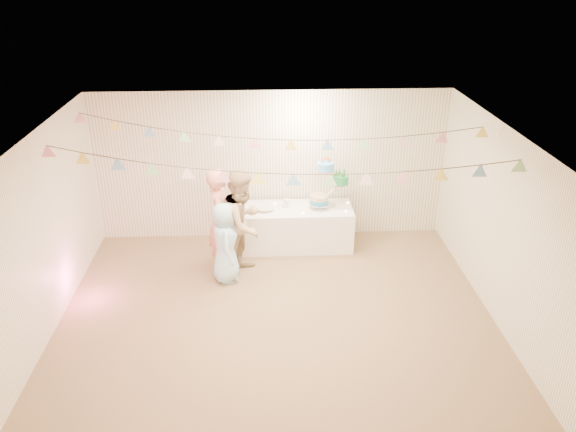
{
  "coord_description": "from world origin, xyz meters",
  "views": [
    {
      "loc": [
        -0.16,
        -6.54,
        4.61
      ],
      "look_at": [
        0.2,
        0.8,
        1.15
      ],
      "focal_mm": 35.0,
      "sensor_mm": 36.0,
      "label": 1
    }
  ],
  "objects_px": {
    "cake_stand": "(329,182)",
    "person_adult_a": "(221,220)",
    "person_adult_b": "(243,223)",
    "table": "(296,227)",
    "person_child": "(225,242)"
  },
  "relations": [
    {
      "from": "person_child",
      "to": "person_adult_a",
      "type": "bearing_deg",
      "value": 4.26
    },
    {
      "from": "cake_stand",
      "to": "table",
      "type": "bearing_deg",
      "value": -174.81
    },
    {
      "from": "person_adult_a",
      "to": "person_adult_b",
      "type": "height_order",
      "value": "person_adult_b"
    },
    {
      "from": "person_child",
      "to": "cake_stand",
      "type": "bearing_deg",
      "value": -63.98
    },
    {
      "from": "cake_stand",
      "to": "person_adult_b",
      "type": "relative_size",
      "value": 0.48
    },
    {
      "from": "table",
      "to": "person_adult_b",
      "type": "distance_m",
      "value": 1.3
    },
    {
      "from": "cake_stand",
      "to": "person_adult_a",
      "type": "height_order",
      "value": "person_adult_a"
    },
    {
      "from": "person_adult_b",
      "to": "person_child",
      "type": "bearing_deg",
      "value": 156.37
    },
    {
      "from": "person_adult_a",
      "to": "person_adult_b",
      "type": "xyz_separation_m",
      "value": [
        0.34,
        -0.15,
        0.01
      ]
    },
    {
      "from": "table",
      "to": "cake_stand",
      "type": "distance_m",
      "value": 0.98
    },
    {
      "from": "person_adult_b",
      "to": "person_child",
      "type": "height_order",
      "value": "person_adult_b"
    },
    {
      "from": "person_adult_a",
      "to": "cake_stand",
      "type": "bearing_deg",
      "value": -67.4
    },
    {
      "from": "person_child",
      "to": "person_adult_b",
      "type": "bearing_deg",
      "value": -59.56
    },
    {
      "from": "cake_stand",
      "to": "person_adult_a",
      "type": "bearing_deg",
      "value": -157.14
    },
    {
      "from": "person_adult_a",
      "to": "person_adult_b",
      "type": "bearing_deg",
      "value": -113.21
    }
  ]
}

